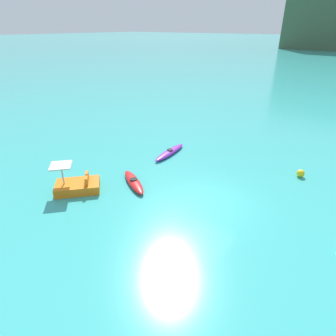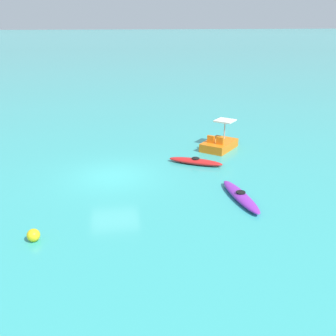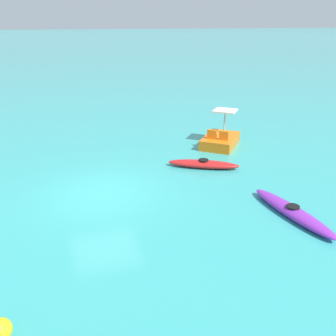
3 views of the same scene
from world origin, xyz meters
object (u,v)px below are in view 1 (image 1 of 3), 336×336
Objects in this scene: kayak_red at (134,182)px; kayak_purple at (170,152)px; pedal_boat_orange at (77,185)px; buoy_yellow at (301,173)px.

kayak_purple is at bearing 101.72° from kayak_red.
pedal_boat_orange is at bearing -129.45° from kayak_red.
buoy_yellow is at bearing 14.95° from kayak_purple.
buoy_yellow is (9.48, 9.46, -0.10)m from pedal_boat_orange.
kayak_red and kayak_purple have the same top height.
kayak_purple is (-0.98, 4.75, -0.00)m from kayak_red.
kayak_red is 0.81× the size of kayak_purple.
kayak_red is at bearing -136.82° from buoy_yellow.
kayak_red is at bearing -78.28° from kayak_purple.
pedal_boat_orange reaches higher than kayak_red.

